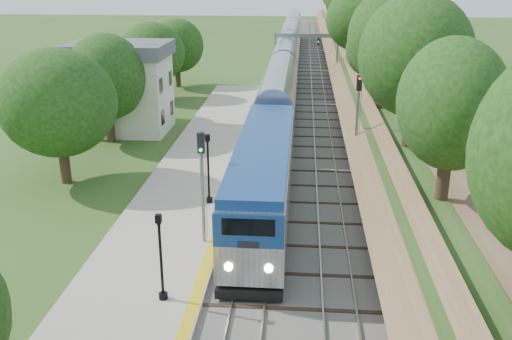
# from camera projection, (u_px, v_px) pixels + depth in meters

# --- Properties ---
(ground) EXTENTS (320.00, 320.00, 0.00)m
(ground) POSITION_uv_depth(u_px,v_px,m) (243.00, 337.00, 23.24)
(ground) COLOR #2D4C19
(ground) RESTS_ON ground
(trackbed) EXTENTS (9.50, 170.00, 0.28)m
(trackbed) POSITION_uv_depth(u_px,v_px,m) (302.00, 74.00, 79.37)
(trackbed) COLOR #4C4944
(trackbed) RESTS_ON ground
(platform) EXTENTS (6.40, 68.00, 0.38)m
(platform) POSITION_uv_depth(u_px,v_px,m) (191.00, 187.00, 38.59)
(platform) COLOR #A69986
(platform) RESTS_ON ground
(yellow_stripe) EXTENTS (0.55, 68.00, 0.01)m
(yellow_stripe) POSITION_uv_depth(u_px,v_px,m) (233.00, 185.00, 38.31)
(yellow_stripe) COLOR gold
(yellow_stripe) RESTS_ON platform
(embankment) EXTENTS (10.64, 170.00, 11.70)m
(embankment) POSITION_uv_depth(u_px,v_px,m) (363.00, 62.00, 78.09)
(embankment) COLOR brown
(embankment) RESTS_ON ground
(station_building) EXTENTS (8.60, 6.60, 8.00)m
(station_building) POSITION_uv_depth(u_px,v_px,m) (122.00, 87.00, 51.10)
(station_building) COLOR white
(station_building) RESTS_ON ground
(signal_gantry) EXTENTS (8.40, 0.38, 6.20)m
(signal_gantry) POSITION_uv_depth(u_px,v_px,m) (306.00, 45.00, 73.04)
(signal_gantry) COLOR slate
(signal_gantry) RESTS_ON ground
(trees_behind_platform) EXTENTS (7.82, 53.32, 7.21)m
(trees_behind_platform) POSITION_uv_depth(u_px,v_px,m) (121.00, 106.00, 41.97)
(trees_behind_platform) COLOR #332316
(trees_behind_platform) RESTS_ON ground
(train) EXTENTS (3.13, 103.98, 4.60)m
(train) POSITION_uv_depth(u_px,v_px,m) (286.00, 66.00, 72.43)
(train) COLOR black
(train) RESTS_ON trackbed
(lamppost_mid) EXTENTS (0.40, 0.40, 4.06)m
(lamppost_mid) POSITION_uv_depth(u_px,v_px,m) (161.00, 262.00, 24.64)
(lamppost_mid) COLOR black
(lamppost_mid) RESTS_ON platform
(lamppost_far) EXTENTS (0.43, 0.43, 4.39)m
(lamppost_far) POSITION_uv_depth(u_px,v_px,m) (208.00, 172.00, 34.94)
(lamppost_far) COLOR black
(lamppost_far) RESTS_ON platform
(signal_platform) EXTENTS (0.36, 0.29, 6.13)m
(signal_platform) POSITION_uv_depth(u_px,v_px,m) (202.00, 175.00, 29.28)
(signal_platform) COLOR slate
(signal_platform) RESTS_ON platform
(signal_farside) EXTENTS (0.38, 0.30, 6.91)m
(signal_farside) POSITION_uv_depth(u_px,v_px,m) (358.00, 110.00, 41.60)
(signal_farside) COLOR slate
(signal_farside) RESTS_ON ground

